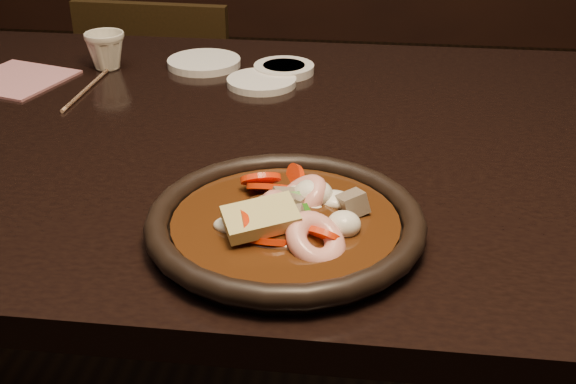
# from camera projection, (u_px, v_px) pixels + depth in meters

# --- Properties ---
(table) EXTENTS (1.60, 0.90, 0.75)m
(table) POSITION_uv_depth(u_px,v_px,m) (230.00, 177.00, 1.08)
(table) COLOR black
(table) RESTS_ON floor
(chair) EXTENTS (0.38, 0.38, 0.78)m
(chair) POSITION_uv_depth(u_px,v_px,m) (174.00, 134.00, 1.83)
(chair) COLOR black
(chair) RESTS_ON floor
(plate) EXTENTS (0.31, 0.31, 0.03)m
(plate) POSITION_uv_depth(u_px,v_px,m) (286.00, 223.00, 0.79)
(plate) COLOR black
(plate) RESTS_ON table
(stirfry) EXTENTS (0.17, 0.21, 0.06)m
(stirfry) POSITION_uv_depth(u_px,v_px,m) (291.00, 218.00, 0.78)
(stirfry) COLOR #361A09
(stirfry) RESTS_ON plate
(soy_dish) EXTENTS (0.11, 0.11, 0.01)m
(soy_dish) POSITION_uv_depth(u_px,v_px,m) (284.00, 69.00, 1.27)
(soy_dish) COLOR white
(soy_dish) RESTS_ON table
(saucer_left) EXTENTS (0.13, 0.13, 0.01)m
(saucer_left) POSITION_uv_depth(u_px,v_px,m) (204.00, 63.00, 1.30)
(saucer_left) COLOR white
(saucer_left) RESTS_ON table
(saucer_right) EXTENTS (0.12, 0.12, 0.01)m
(saucer_right) POSITION_uv_depth(u_px,v_px,m) (262.00, 82.00, 1.21)
(saucer_right) COLOR white
(saucer_right) RESTS_ON table
(tea_cup) EXTENTS (0.08, 0.07, 0.07)m
(tea_cup) POSITION_uv_depth(u_px,v_px,m) (106.00, 49.00, 1.27)
(tea_cup) COLOR beige
(tea_cup) RESTS_ON table
(chopsticks) EXTENTS (0.01, 0.22, 0.01)m
(chopsticks) POSITION_uv_depth(u_px,v_px,m) (90.00, 86.00, 1.20)
(chopsticks) COLOR tan
(chopsticks) RESTS_ON table
(napkin) EXTENTS (0.19, 0.19, 0.00)m
(napkin) POSITION_uv_depth(u_px,v_px,m) (17.00, 79.00, 1.23)
(napkin) COLOR #B06C71
(napkin) RESTS_ON table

